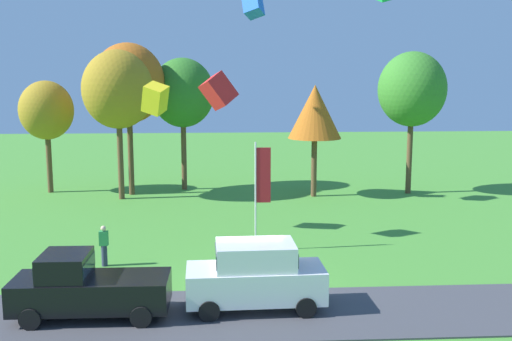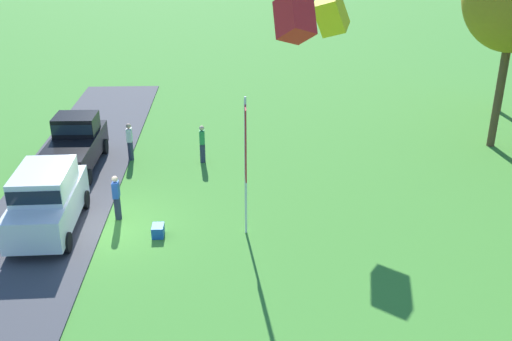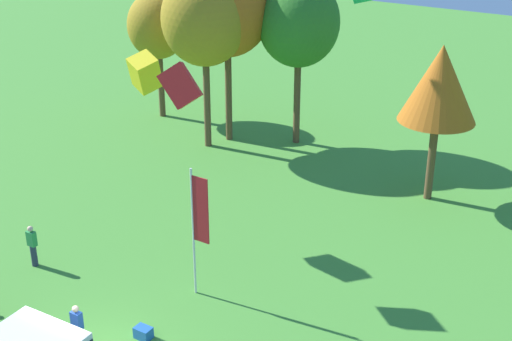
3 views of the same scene
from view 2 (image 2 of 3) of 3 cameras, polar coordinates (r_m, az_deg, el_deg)
The scene contains 11 objects.
ground_plane at distance 22.08m, azimuth -14.09°, elevation -5.17°, with size 120.00×120.00×0.00m, color #478E33.
pavement_strip at distance 22.64m, azimuth -19.72°, elevation -5.07°, with size 36.00×4.40×0.06m, color #424247.
car_pickup_far_end at distance 26.83m, azimuth -16.90°, elevation 2.42°, with size 5.02×2.09×2.14m.
car_suv_near_entrance at distance 21.78m, azimuth -19.33°, elevation -2.44°, with size 4.65×2.15×2.28m.
person_beside_suv at distance 26.47m, azimuth -5.14°, elevation 2.57°, with size 0.36×0.24×1.71m.
person_watching_sky at distance 22.08m, azimuth -13.14°, elevation -2.50°, with size 0.36×0.24×1.71m.
person_on_lawn at distance 27.20m, azimuth -11.93°, elevation 2.73°, with size 0.36×0.24×1.71m.
flag_banner at distance 19.46m, azimuth -0.99°, elevation 1.74°, with size 0.71×0.08×4.93m.
cooler_box at distance 21.01m, azimuth -9.31°, elevation -5.68°, with size 0.56×0.40×0.40m, color blue.
kite_box_high_right at distance 23.53m, azimuth 7.18°, elevation 14.51°, with size 0.93×0.93×1.31m, color yellow.
kite_box_near_flag at distance 20.24m, azimuth 3.71°, elevation 14.32°, with size 0.97×0.97×1.36m, color red.
Camera 2 is at (18.90, 4.59, 10.46)m, focal length 42.00 mm.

